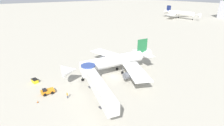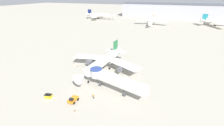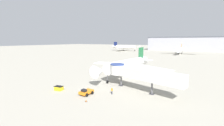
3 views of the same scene
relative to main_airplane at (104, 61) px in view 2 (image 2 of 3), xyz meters
name	(u,v)px [view 2 (image 2 of 3)]	position (x,y,z in m)	size (l,w,h in m)	color
ground_plane	(107,73)	(2.18, -1.72, -4.30)	(800.00, 800.00, 0.00)	#A8A393
main_airplane	(104,61)	(0.00, 0.00, 0.00)	(31.77, 31.16, 10.19)	white
jet_bridge	(113,79)	(8.77, -12.47, 0.26)	(21.01, 8.16, 6.24)	silver
pushback_tug_orange	(73,100)	(-0.54, -21.98, -3.59)	(2.51, 3.50, 1.52)	orange
service_container_yellow	(48,96)	(-8.87, -23.14, -3.74)	(2.39, 1.77, 1.11)	yellow
traffic_cone_apron_front	(75,110)	(2.17, -25.21, -3.99)	(0.39, 0.39, 0.66)	black
traffic_cone_port_wing	(78,66)	(-12.50, -0.99, -3.95)	(0.44, 0.44, 0.73)	black
ground_crew_marshaller	(94,96)	(4.64, -18.51, -3.32)	(0.34, 0.22, 1.70)	#1E2338
background_jet_orange_tail	(152,21)	(5.32, 109.46, 0.04)	(33.88, 32.68, 9.85)	silver
background_jet_navy_tail	(99,15)	(-61.63, 125.57, 0.69)	(37.08, 35.55, 11.43)	white
background_jet_teal_tail	(219,21)	(67.61, 127.57, 0.69)	(36.72, 40.52, 11.43)	white
terminal_building	(170,10)	(19.96, 173.28, 4.75)	(124.29, 27.95, 18.09)	#A8A8B2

